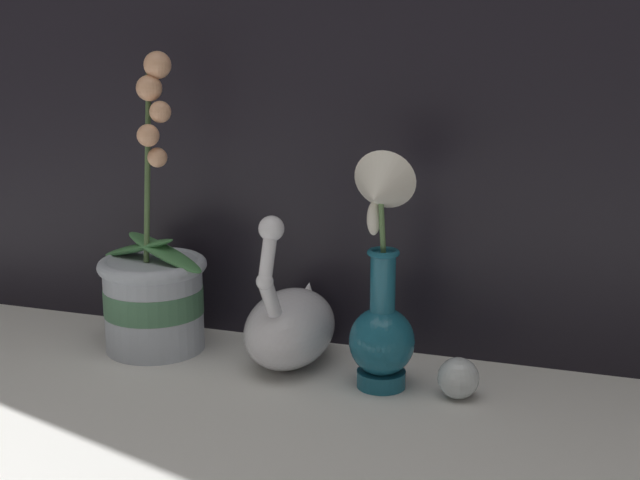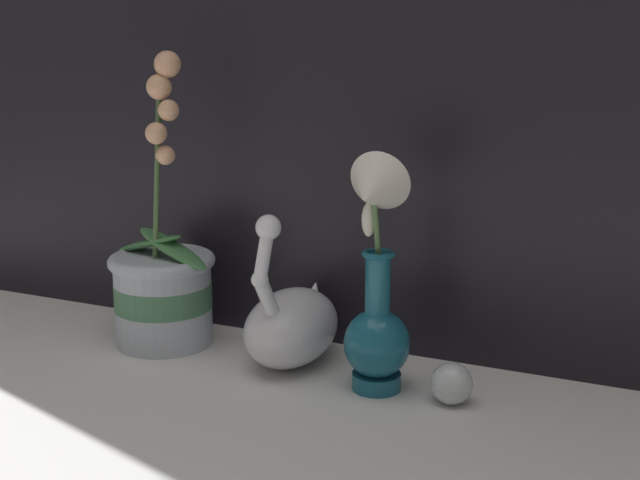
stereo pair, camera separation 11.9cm
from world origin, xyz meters
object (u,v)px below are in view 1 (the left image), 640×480
swan_figurine (291,324)px  blue_vase (381,295)px  glass_sphere (458,378)px  orchid_potted_plant (154,289)px

swan_figurine → blue_vase: (0.14, -0.05, 0.07)m
blue_vase → glass_sphere: blue_vase is taller
orchid_potted_plant → blue_vase: bearing=-6.3°
glass_sphere → blue_vase: bearing=-178.1°
orchid_potted_plant → swan_figurine: (0.21, 0.01, -0.03)m
orchid_potted_plant → blue_vase: (0.35, -0.04, 0.04)m
swan_figurine → blue_vase: 0.16m
orchid_potted_plant → glass_sphere: bearing=-4.4°
blue_vase → glass_sphere: 0.14m
orchid_potted_plant → glass_sphere: 0.46m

